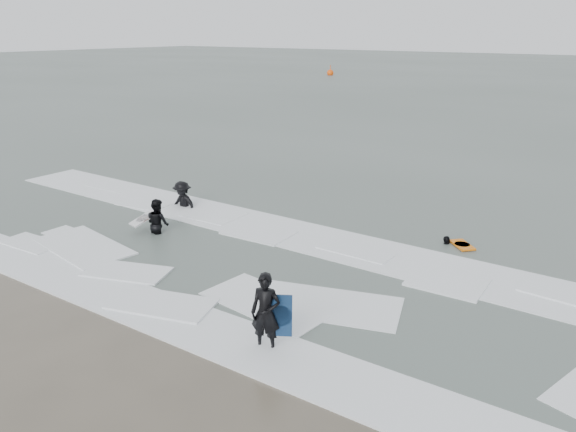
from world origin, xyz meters
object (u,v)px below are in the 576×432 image
Objects in this scene: surfer_wading at (159,233)px; surfer_right_near at (447,245)px; surfer_centre at (266,349)px; buoy at (330,73)px; surfer_breaker at (183,208)px.

surfer_right_near is (8.78, 4.73, 0.00)m from surfer_wading.
surfer_centre is at bearing 162.62° from surfer_wading.
buoy is at bearing 102.63° from surfer_centre.
surfer_wading is 2.90m from surfer_breaker.
surfer_wading is 1.10× the size of buoy.
surfer_centre is 1.27× the size of surfer_right_near.
surfer_wading reaches higher than surfer_right_near.
surfer_centre is 8.61m from surfer_wading.
surfer_centre is at bearing -60.17° from buoy.
buoy is at bearing -105.22° from surfer_right_near.
surfer_wading is at bearing 136.19° from surfer_centre.
surfer_right_near is (1.09, 8.59, 0.00)m from surfer_centre.
surfer_breaker is at bearing -52.72° from surfer_wading.
surfer_wading is at bearing -20.97° from surfer_right_near.
surfer_breaker reaches higher than surfer_centre.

